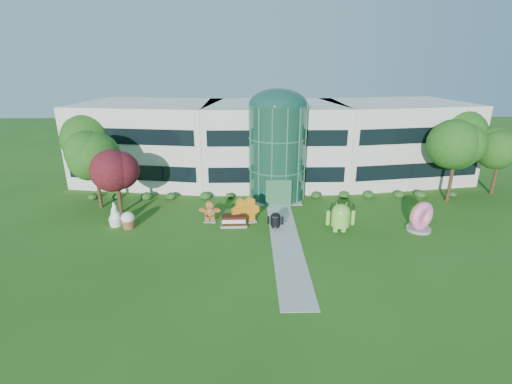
{
  "coord_description": "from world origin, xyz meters",
  "views": [
    {
      "loc": [
        -3.02,
        -26.2,
        14.19
      ],
      "look_at": [
        -2.35,
        6.0,
        2.6
      ],
      "focal_mm": 26.0,
      "sensor_mm": 36.0,
      "label": 1
    }
  ],
  "objects_px": {
    "android_green": "(341,216)",
    "gingerbread": "(210,211)",
    "android_black": "(275,219)",
    "donut": "(420,216)"
  },
  "relations": [
    {
      "from": "android_green",
      "to": "android_black",
      "type": "relative_size",
      "value": 1.74
    },
    {
      "from": "android_green",
      "to": "android_black",
      "type": "distance_m",
      "value": 5.65
    },
    {
      "from": "android_black",
      "to": "gingerbread",
      "type": "relative_size",
      "value": 0.77
    },
    {
      "from": "gingerbread",
      "to": "android_black",
      "type": "bearing_deg",
      "value": -9.22
    },
    {
      "from": "android_green",
      "to": "android_black",
      "type": "bearing_deg",
      "value": 172.35
    },
    {
      "from": "donut",
      "to": "gingerbread",
      "type": "distance_m",
      "value": 18.63
    },
    {
      "from": "android_black",
      "to": "android_green",
      "type": "bearing_deg",
      "value": -2.72
    },
    {
      "from": "android_black",
      "to": "donut",
      "type": "height_order",
      "value": "donut"
    },
    {
      "from": "android_black",
      "to": "gingerbread",
      "type": "distance_m",
      "value": 6.13
    },
    {
      "from": "android_green",
      "to": "gingerbread",
      "type": "xyz_separation_m",
      "value": [
        -11.49,
        2.32,
        -0.45
      ]
    }
  ]
}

